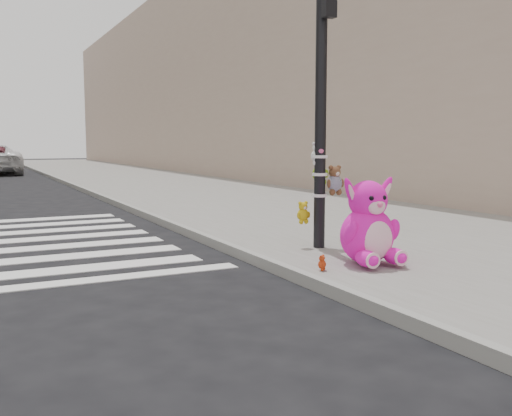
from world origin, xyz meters
TOP-DOWN VIEW (x-y plane):
  - ground at (0.00, 0.00)m, footprint 120.00×120.00m
  - sidewalk_near at (5.00, 10.00)m, footprint 7.00×80.00m
  - curb_edge at (1.55, 10.00)m, footprint 0.12×80.00m
  - bld_near at (10.50, 20.00)m, footprint 5.00×60.00m
  - signal_pole at (2.63, 1.81)m, footprint 0.68×0.50m
  - pink_bunny at (2.52, 0.57)m, footprint 0.78×0.85m
  - red_teddy at (1.80, 0.50)m, footprint 0.16×0.15m

SIDE VIEW (x-z plane):
  - ground at x=0.00m, z-range 0.00..0.00m
  - sidewalk_near at x=5.00m, z-range 0.00..0.14m
  - curb_edge at x=1.55m, z-range -0.01..0.15m
  - red_teddy at x=1.80m, z-range 0.14..0.33m
  - pink_bunny at x=2.52m, z-range 0.04..1.14m
  - signal_pole at x=2.63m, z-range -0.20..3.80m
  - bld_near at x=10.50m, z-range 0.00..10.00m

